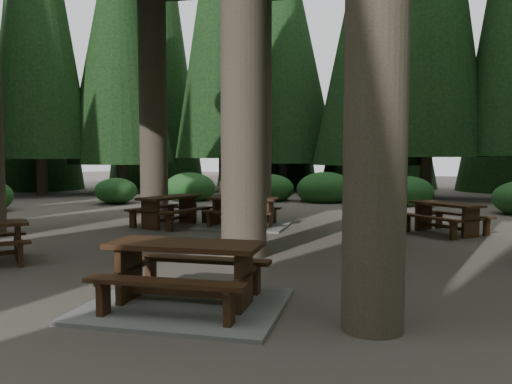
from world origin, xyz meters
The scene contains 6 objects.
ground centered at (0.00, 0.00, 0.00)m, with size 80.00×80.00×0.00m, color #544B44.
picnic_table_a centered at (1.78, -2.86, 0.28)m, with size 2.83×2.54×0.81m.
picnic_table_b centered at (-2.92, 2.62, 0.53)m, with size 1.54×1.88×0.79m.
picnic_table_c centered at (-1.16, 3.45, 0.26)m, with size 2.69×2.42×0.77m.
picnic_table_d centered at (3.64, 4.82, 0.49)m, with size 2.16×2.05×0.74m.
shrub_ring centered at (0.70, 0.75, 0.40)m, with size 23.86×24.64×1.49m.
Camera 1 is at (5.47, -7.65, 1.85)m, focal length 35.00 mm.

